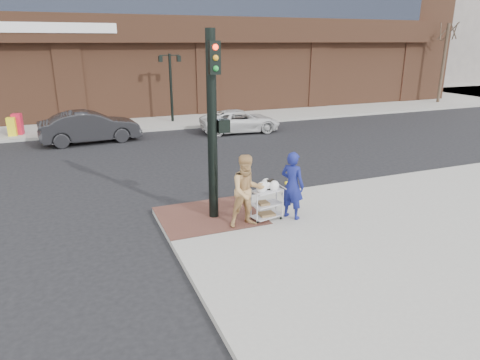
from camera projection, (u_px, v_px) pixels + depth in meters
name	position (u px, v px, depth m)	size (l,w,h in m)	color
ground	(241.00, 229.00, 11.53)	(220.00, 220.00, 0.00)	black
sidewalk_far	(236.00, 90.00, 44.17)	(65.00, 36.00, 0.15)	gray
brick_curb_ramp	(209.00, 215.00, 12.06)	(2.80, 2.40, 0.01)	#4B2823
filler_block	(412.00, 8.00, 56.56)	(14.00, 20.00, 18.00)	slate
bare_tree_a	(449.00, 22.00, 32.73)	(1.80, 1.80, 7.20)	#382B21
lamp_post	(171.00, 80.00, 25.53)	(1.32, 0.22, 4.00)	black
traffic_signal_pole	(213.00, 122.00, 11.16)	(0.61, 0.51, 5.00)	black
woman_blue	(292.00, 185.00, 11.65)	(0.69, 0.45, 1.89)	navy
pedestrian_tan	(247.00, 191.00, 11.12)	(0.94, 0.74, 1.94)	tan
sedan_dark	(90.00, 127.00, 21.20)	(1.67, 4.78, 1.57)	black
minivan_white	(240.00, 121.00, 23.70)	(2.05, 4.44, 1.23)	silver
utility_cart	(267.00, 201.00, 11.67)	(0.91, 0.64, 1.14)	#B5B5BB
fire_hydrant	(291.00, 183.00, 13.49)	(0.40, 0.28, 0.84)	gold
newsbox_red	(18.00, 124.00, 22.43)	(0.46, 0.41, 1.09)	red
newsbox_yellow	(12.00, 127.00, 22.08)	(0.40, 0.36, 0.95)	yellow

